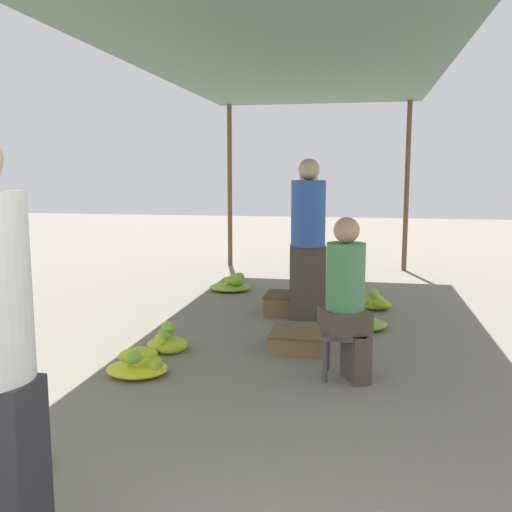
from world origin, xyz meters
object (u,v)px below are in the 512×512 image
Objects in this scene: crate_near at (288,304)px; vendor_seated at (347,297)px; banana_pile_right_1 at (359,322)px; banana_pile_right_0 at (374,302)px; shopper_walking_far at (308,237)px; crate_mid at (299,340)px; shopper_walking_mid at (308,236)px; banana_pile_left_0 at (167,342)px; stool at (344,340)px; banana_pile_left_2 at (140,363)px; banana_pile_left_1 at (232,285)px; banana_pile_left_3 at (5,458)px.

vendor_seated is at bearing -70.07° from crate_near.
crate_near is (-0.81, 0.49, 0.05)m from banana_pile_right_1.
banana_pile_right_0 is 0.28× the size of shopper_walking_far.
banana_pile_right_0 is 1.05m from crate_near.
banana_pile_right_1 is 0.95m from crate_near.
crate_mid reaches higher than banana_pile_right_1.
shopper_walking_mid is at bearing 68.98° from crate_near.
banana_pile_left_0 is (-1.62, 0.39, -0.57)m from vendor_seated.
vendor_seated is 2.75× the size of banana_pile_left_0.
crate_mid is (-0.43, 0.67, -0.22)m from stool.
banana_pile_left_0 is 0.92× the size of banana_pile_right_0.
banana_pile_left_2 is at bearing -111.99° from shopper_walking_mid.
crate_near is at bearing -157.33° from banana_pile_right_0.
shopper_walking_mid is at bearing 124.49° from banana_pile_right_1.
vendor_seated is at bearing -95.99° from banana_pile_right_0.
vendor_seated reaches higher than stool.
shopper_walking_far is (-0.58, 0.28, 0.85)m from banana_pile_right_1.
banana_pile_left_1 reaches higher than banana_pile_left_3.
banana_pile_right_0 is (0.25, 2.39, -0.58)m from vendor_seated.
banana_pile_left_2 is at bearing -134.75° from banana_pile_right_1.
shopper_walking_far is (0.24, -0.21, 0.80)m from crate_near.
banana_pile_right_0 is at bearing 46.88° from banana_pile_left_0.
stool reaches higher than crate_mid.
banana_pile_left_2 is 0.92× the size of banana_pile_right_1.
banana_pile_left_2 is 2.40m from crate_near.
shopper_walking_far reaches higher than banana_pile_right_1.
banana_pile_left_1 is at bearing 118.08° from vendor_seated.
stool is 2.11m from crate_near.
banana_pile_right_0 is (1.91, -0.71, -0.00)m from banana_pile_left_1.
stool is at bearing -75.23° from shopper_walking_far.
banana_pile_left_2 is at bearing -89.56° from banana_pile_left_1.
banana_pile_right_0 is at bearing 67.84° from crate_mid.
banana_pile_right_0 is (0.27, 2.39, -0.22)m from stool.
shopper_walking_mid reaches higher than banana_pile_right_1.
banana_pile_left_3 is 0.28× the size of shopper_walking_mid.
banana_pile_left_2 is at bearing -171.39° from stool.
shopper_walking_mid is at bearing 62.25° from banana_pile_left_0.
vendor_seated reaches higher than banana_pile_left_0.
vendor_seated reaches higher than crate_near.
vendor_seated is 2.43× the size of crate_near.
banana_pile_right_1 is 1.03× the size of crate_near.
shopper_walking_mid reaches higher than banana_pile_left_1.
banana_pile_left_2 is 0.99× the size of banana_pile_right_0.
banana_pile_left_1 is (-1.64, 3.09, -0.22)m from stool.
crate_near is at bearing 60.50° from banana_pile_left_0.
banana_pile_left_1 is 0.32× the size of shopper_walking_far.
banana_pile_left_3 is 4.65m from banana_pile_right_0.
banana_pile_right_0 is 0.93× the size of banana_pile_right_1.
stool is 1.93m from shopper_walking_far.
banana_pile_left_1 is at bearing 90.44° from banana_pile_left_2.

